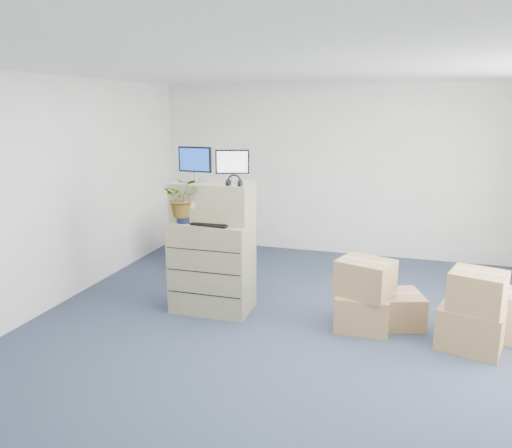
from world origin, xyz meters
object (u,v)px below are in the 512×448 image
at_px(monitor_right, 232,164).
at_px(office_chair, 203,236).
at_px(filing_cabinet_lower, 212,267).
at_px(keyboard, 211,224).
at_px(potted_plant, 183,203).
at_px(water_bottle, 220,211).
at_px(monitor_left, 195,162).

xyz_separation_m(monitor_right, office_chair, (-1.12, 1.71, -1.37)).
distance_m(filing_cabinet_lower, office_chair, 1.99).
bearing_deg(keyboard, potted_plant, -166.95).
bearing_deg(water_bottle, monitor_left, 175.97).
bearing_deg(office_chair, filing_cabinet_lower, 81.25).
bearing_deg(water_bottle, filing_cabinet_lower, -167.70).
xyz_separation_m(monitor_left, monitor_right, (0.45, 0.03, -0.01)).
bearing_deg(monitor_right, keyboard, -150.84).
bearing_deg(monitor_left, keyboard, -31.33).
bearing_deg(monitor_left, water_bottle, -0.44).
distance_m(monitor_right, office_chair, 2.46).
height_order(monitor_right, water_bottle, monitor_right).
relative_size(water_bottle, potted_plant, 0.50).
xyz_separation_m(filing_cabinet_lower, monitor_left, (-0.21, 0.04, 1.25)).
relative_size(filing_cabinet_lower, keyboard, 2.31).
relative_size(filing_cabinet_lower, water_bottle, 4.00).
distance_m(filing_cabinet_lower, monitor_left, 1.27).
bearing_deg(filing_cabinet_lower, monitor_left, 167.86).
height_order(filing_cabinet_lower, water_bottle, water_bottle).
xyz_separation_m(monitor_left, keyboard, (0.25, -0.18, -0.69)).
height_order(water_bottle, office_chair, water_bottle).
bearing_deg(filing_cabinet_lower, keyboard, -72.36).
xyz_separation_m(keyboard, potted_plant, (-0.32, -0.03, 0.24)).
relative_size(monitor_left, water_bottle, 1.52).
distance_m(monitor_right, water_bottle, 0.57).
height_order(monitor_left, potted_plant, monitor_left).
bearing_deg(monitor_right, monitor_left, 167.15).
bearing_deg(potted_plant, keyboard, 5.01).
bearing_deg(monitor_left, potted_plant, -105.84).
bearing_deg(water_bottle, potted_plant, -154.46).
xyz_separation_m(filing_cabinet_lower, office_chair, (-0.87, 1.79, -0.13)).
bearing_deg(filing_cabinet_lower, water_bottle, 11.98).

